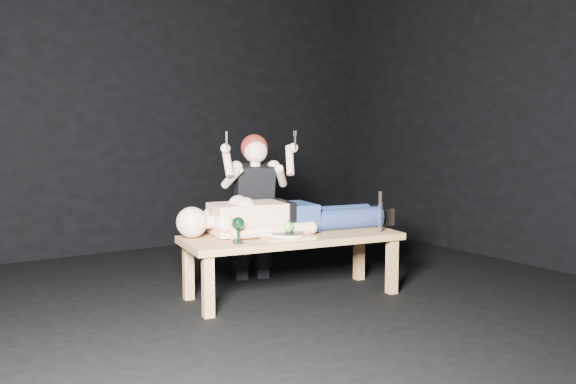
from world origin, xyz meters
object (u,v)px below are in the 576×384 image
object	(u,v)px
serving_tray	(287,237)
goblet	(238,230)
carving_knife	(380,212)
table	(292,265)
lying_man	(290,212)
kneeling_woman	(252,205)

from	to	relation	value
serving_tray	goblet	bearing A→B (deg)	175.22
carving_knife	table	bearing A→B (deg)	165.34
table	lying_man	size ratio (longest dim) A/B	0.96
kneeling_woman	serving_tray	world-z (taller)	kneeling_woman
lying_man	serving_tray	world-z (taller)	lying_man
table	goblet	bearing A→B (deg)	-161.81
serving_tray	carving_knife	distance (m)	0.74
lying_man	table	bearing A→B (deg)	-109.33
lying_man	kneeling_woman	size ratio (longest dim) A/B	1.36
lying_man	goblet	distance (m)	0.59
serving_tray	lying_man	bearing A→B (deg)	52.56
kneeling_woman	goblet	distance (m)	0.84
lying_man	carving_knife	world-z (taller)	carving_knife
kneeling_woman	carving_knife	bearing A→B (deg)	-38.45
goblet	table	bearing A→B (deg)	9.51
table	carving_knife	size ratio (longest dim) A/B	5.21
table	kneeling_woman	xyz separation A→B (m)	(0.02, 0.59, 0.37)
table	carving_knife	bearing A→B (deg)	-14.66
table	kneeling_woman	world-z (taller)	kneeling_woman
lying_man	serving_tray	xyz separation A→B (m)	(-0.19, -0.24, -0.13)
serving_tray	carving_knife	bearing A→B (deg)	-11.75
goblet	kneeling_woman	bearing A→B (deg)	53.65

